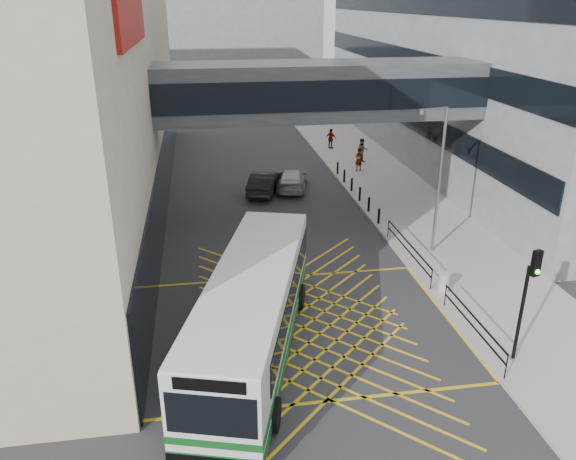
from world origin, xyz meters
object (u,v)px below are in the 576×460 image
bus (253,309)px  car_dark (264,182)px  car_silver (292,178)px  traffic_light (528,290)px  pedestrian_b (362,150)px  street_lamp (438,173)px  pedestrian_c (331,139)px  litter_bin (444,282)px  car_white (207,362)px  pedestrian_a (359,160)px

bus → car_dark: (2.54, 18.21, -1.05)m
car_silver → traffic_light: (4.67, -21.16, 2.27)m
traffic_light → pedestrian_b: (1.83, 26.47, -1.91)m
car_dark → street_lamp: (7.25, -11.05, 3.61)m
car_silver → bus: bearing=89.2°
bus → pedestrian_b: 26.61m
bus → pedestrian_c: (9.59, 28.81, -0.79)m
bus → traffic_light: traffic_light is taller
traffic_light → litter_bin: 5.82m
bus → car_white: (-1.77, -1.51, -1.05)m
traffic_light → pedestrian_a: traffic_light is taller
traffic_light → litter_bin: traffic_light is taller
traffic_light → pedestrian_b: 26.61m
car_dark → pedestrian_c: pedestrian_c is taller
bus → car_dark: bearing=98.3°
pedestrian_c → street_lamp: bearing=131.7°
litter_bin → car_white: bearing=-156.7°
traffic_light → litter_bin: (-0.50, 5.27, -2.41)m
car_silver → pedestrian_b: 8.40m
bus → pedestrian_c: 30.37m
pedestrian_c → litter_bin: bearing=129.3°
bus → car_silver: (4.55, 18.89, -1.06)m
pedestrian_a → car_white: bearing=40.4°
pedestrian_c → bus: bearing=112.8°
traffic_light → street_lamp: street_lamp is taller
car_silver → litter_bin: size_ratio=5.52×
car_dark → litter_bin: bearing=129.6°
pedestrian_a → car_silver: bearing=5.6°
car_dark → litter_bin: car_dark is taller
car_white → street_lamp: street_lamp is taller
street_lamp → pedestrian_c: street_lamp is taller
traffic_light → pedestrian_c: (0.36, 31.08, -1.99)m
car_white → car_silver: 21.35m
pedestrian_a → pedestrian_b: size_ratio=0.93×
car_white → pedestrian_b: pedestrian_b is taller
car_dark → traffic_light: 21.66m
traffic_light → pedestrian_b: traffic_light is taller
pedestrian_a → pedestrian_c: pedestrian_a is taller
car_dark → car_silver: 2.13m
bus → litter_bin: bearing=35.2°
bus → pedestrian_a: 24.10m
car_dark → car_silver: bearing=-144.0°
pedestrian_c → pedestrian_b: bearing=148.8°
car_silver → street_lamp: (5.23, -11.73, 3.62)m
bus → pedestrian_c: bus is taller
street_lamp → pedestrian_a: street_lamp is taller
car_dark → traffic_light: bearing=125.5°
pedestrian_a → pedestrian_c: (-0.51, 6.94, -0.01)m
car_silver → pedestrian_b: size_ratio=2.55×
bus → car_dark: bus is taller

